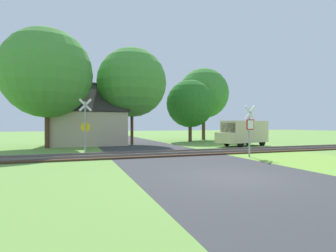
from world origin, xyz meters
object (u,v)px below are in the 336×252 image
object	(u,v)px
mail_truck	(243,132)
house	(89,126)
tree_far	(204,93)
tree_center	(132,82)
tree_left	(47,73)
stop_sign_near	(250,127)
tree_right	(190,104)
crossing_sign_far	(85,123)

from	to	relation	value
mail_truck	house	bearing A→B (deg)	48.81
tree_far	tree_center	size ratio (longest dim) A/B	0.98
tree_far	tree_left	xyz separation A→B (m)	(-17.53, -6.62, 0.15)
tree_left	tree_center	distance (m)	7.53
stop_sign_near	tree_right	distance (m)	15.16
crossing_sign_far	tree_right	bearing A→B (deg)	53.42
house	tree_right	bearing A→B (deg)	7.45
crossing_sign_far	tree_center	distance (m)	8.89
house	mail_truck	size ratio (longest dim) A/B	1.35
stop_sign_near	tree_far	world-z (taller)	tree_far
tree_right	mail_truck	world-z (taller)	tree_right
tree_left	stop_sign_near	bearing A→B (deg)	-41.76
stop_sign_near	tree_right	size ratio (longest dim) A/B	0.43
stop_sign_near	crossing_sign_far	bearing A→B (deg)	-45.51
house	mail_truck	distance (m)	14.42
tree_right	tree_center	bearing A→B (deg)	-161.52
tree_left	crossing_sign_far	bearing A→B (deg)	-59.66
tree_far	tree_center	bearing A→B (deg)	-154.59
tree_left	house	bearing A→B (deg)	41.67
stop_sign_near	tree_left	distance (m)	16.30
tree_right	mail_truck	size ratio (longest dim) A/B	1.36
tree_far	tree_left	distance (m)	18.74
mail_truck	tree_right	bearing A→B (deg)	-1.76
stop_sign_near	crossing_sign_far	size ratio (longest dim) A/B	0.82
stop_sign_near	tree_far	distance (m)	18.52
stop_sign_near	tree_right	bearing A→B (deg)	-113.95
tree_right	tree_center	distance (m)	7.82
crossing_sign_far	tree_left	size ratio (longest dim) A/B	0.38
tree_far	tree_right	xyz separation A→B (m)	(-2.96, -2.43, -1.58)
house	mail_truck	bearing A→B (deg)	-25.56
house	tree_right	distance (m)	11.48
house	tree_left	bearing A→B (deg)	-136.76
stop_sign_near	tree_far	bearing A→B (deg)	-121.73
mail_truck	tree_far	bearing A→B (deg)	-21.25
tree_far	mail_truck	bearing A→B (deg)	-97.18
mail_truck	crossing_sign_far	bearing A→B (deg)	81.18
stop_sign_near	mail_truck	distance (m)	8.30
tree_right	stop_sign_near	bearing A→B (deg)	-100.99
stop_sign_near	tree_left	size ratio (longest dim) A/B	0.31
tree_far	mail_truck	xyz separation A→B (m)	(-1.28, -10.15, -4.66)
crossing_sign_far	tree_far	xyz separation A→B (m)	(14.74, 11.39, 3.89)
stop_sign_near	house	bearing A→B (deg)	-71.40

